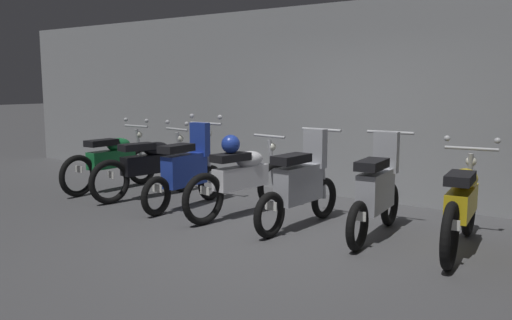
# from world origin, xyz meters

# --- Properties ---
(ground_plane) EXTENTS (80.00, 80.00, 0.00)m
(ground_plane) POSITION_xyz_m (0.00, 0.00, 0.00)
(ground_plane) COLOR #4C4C4F
(back_wall) EXTENTS (16.00, 0.30, 2.93)m
(back_wall) POSITION_xyz_m (0.00, 2.68, 1.46)
(back_wall) COLOR gray
(back_wall) RESTS_ON ground
(motorbike_slot_0) EXTENTS (0.59, 1.95, 1.15)m
(motorbike_slot_0) POSITION_xyz_m (-3.67, 0.88, 0.49)
(motorbike_slot_0) COLOR black
(motorbike_slot_0) RESTS_ON ground
(motorbike_slot_1) EXTENTS (0.63, 1.93, 1.15)m
(motorbike_slot_1) POSITION_xyz_m (-2.75, 0.82, 0.49)
(motorbike_slot_1) COLOR black
(motorbike_slot_1) RESTS_ON ground
(motorbike_slot_2) EXTENTS (0.59, 1.68, 1.29)m
(motorbike_slot_2) POSITION_xyz_m (-1.84, 0.65, 0.53)
(motorbike_slot_2) COLOR black
(motorbike_slot_2) RESTS_ON ground
(motorbike_slot_3) EXTENTS (0.56, 1.94, 1.08)m
(motorbike_slot_3) POSITION_xyz_m (-0.92, 0.70, 0.53)
(motorbike_slot_3) COLOR black
(motorbike_slot_3) RESTS_ON ground
(motorbike_slot_4) EXTENTS (0.56, 1.68, 1.18)m
(motorbike_slot_4) POSITION_xyz_m (0.00, 0.65, 0.52)
(motorbike_slot_4) COLOR black
(motorbike_slot_4) RESTS_ON ground
(motorbike_slot_5) EXTENTS (0.56, 1.68, 1.18)m
(motorbike_slot_5) POSITION_xyz_m (0.92, 0.78, 0.52)
(motorbike_slot_5) COLOR black
(motorbike_slot_5) RESTS_ON ground
(motorbike_slot_6) EXTENTS (0.59, 1.95, 1.15)m
(motorbike_slot_6) POSITION_xyz_m (1.83, 0.81, 0.49)
(motorbike_slot_6) COLOR black
(motorbike_slot_6) RESTS_ON ground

